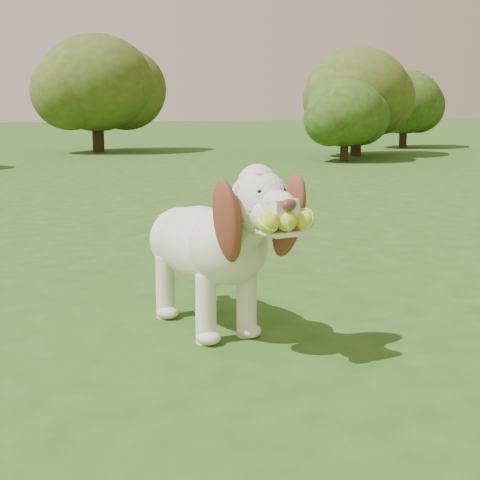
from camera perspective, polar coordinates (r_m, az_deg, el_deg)
name	(u,v)px	position (r m, az deg, el deg)	size (l,w,h in m)	color
ground	(119,312)	(3.78, -9.34, -5.53)	(80.00, 80.00, 0.00)	#234D16
dog	(213,241)	(3.32, -2.07, -0.06)	(0.56, 1.23, 0.80)	silver
shrub_d	(345,113)	(13.54, 8.16, 9.74)	(1.43, 1.43, 1.48)	#382314
shrub_h	(404,102)	(18.09, 12.63, 10.41)	(1.76, 1.76, 1.83)	#382314
shrub_f	(357,92)	(15.06, 9.09, 11.27)	(2.07, 2.07, 2.15)	#382314
shrub_i	(96,83)	(16.26, -11.09, 11.88)	(2.41, 2.41, 2.50)	#382314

